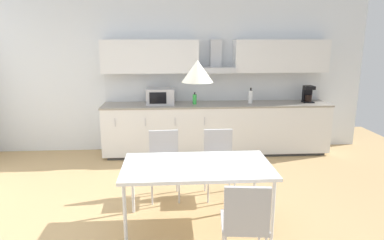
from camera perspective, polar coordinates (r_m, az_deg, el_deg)
The scene contains 14 objects.
ground_plane at distance 4.13m, azimuth -5.12°, elevation -16.32°, with size 9.35×8.03×0.02m, color tan.
wall_back at distance 6.35m, azimuth -4.92°, elevation 7.83°, with size 7.48×0.10×2.86m, color silver.
kitchen_counter at distance 6.21m, azimuth 4.07°, elevation -1.37°, with size 4.03×0.67×0.92m.
backsplash_tile at distance 6.37m, azimuth 3.79°, elevation 5.53°, with size 4.01×0.02×0.51m, color silver.
upper_wall_cabinets at distance 6.17m, azimuth 4.06°, elevation 10.50°, with size 4.01×0.40×0.57m.
microwave at distance 6.03m, azimuth -5.28°, elevation 3.94°, with size 0.48×0.35×0.28m.
coffee_maker at distance 6.55m, azimuth 18.75°, elevation 4.12°, with size 0.18×0.19×0.30m.
bottle_white at distance 6.20m, azimuth 9.73°, elevation 3.86°, with size 0.08×0.08×0.28m.
bottle_green at distance 6.02m, azimuth 0.44°, elevation 3.50°, with size 0.07×0.07×0.21m.
dining_table at distance 3.69m, azimuth 0.85°, elevation -8.08°, with size 1.59×0.86×0.73m.
chair_near_right at distance 3.08m, azimuth 8.86°, elevation -15.95°, with size 0.44×0.44×0.87m.
chair_far_right at distance 4.54m, azimuth 4.50°, elevation -6.01°, with size 0.40×0.40×0.87m.
chair_far_left at distance 4.49m, azimuth -4.64°, elevation -6.21°, with size 0.42×0.42×0.87m.
pendant_lamp at distance 3.45m, azimuth 0.91°, elevation 8.13°, with size 0.32×0.32×0.22m, color silver.
Camera 1 is at (0.11, -3.59, 2.03)m, focal length 32.00 mm.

